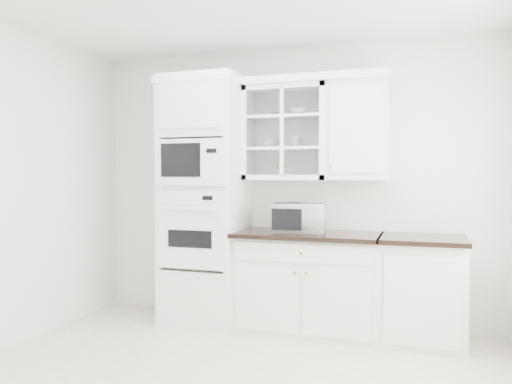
% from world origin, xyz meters
% --- Properties ---
extents(room_shell, '(4.00, 3.50, 2.70)m').
position_xyz_m(room_shell, '(0.00, 0.43, 1.78)').
color(room_shell, white).
rests_on(room_shell, ground).
extents(oven_column, '(0.76, 0.68, 2.40)m').
position_xyz_m(oven_column, '(-0.75, 1.42, 1.20)').
color(oven_column, white).
rests_on(oven_column, ground).
extents(base_cabinet_run, '(1.32, 0.67, 0.92)m').
position_xyz_m(base_cabinet_run, '(0.28, 1.45, 0.46)').
color(base_cabinet_run, white).
rests_on(base_cabinet_run, ground).
extents(extra_base_cabinet, '(0.72, 0.67, 0.92)m').
position_xyz_m(extra_base_cabinet, '(1.28, 1.45, 0.46)').
color(extra_base_cabinet, white).
rests_on(extra_base_cabinet, ground).
extents(upper_cabinet_glass, '(0.80, 0.33, 0.90)m').
position_xyz_m(upper_cabinet_glass, '(0.03, 1.58, 1.85)').
color(upper_cabinet_glass, white).
rests_on(upper_cabinet_glass, room_shell).
extents(upper_cabinet_solid, '(0.55, 0.33, 0.90)m').
position_xyz_m(upper_cabinet_solid, '(0.71, 1.58, 1.85)').
color(upper_cabinet_solid, white).
rests_on(upper_cabinet_solid, room_shell).
extents(crown_molding, '(2.14, 0.38, 0.07)m').
position_xyz_m(crown_molding, '(-0.07, 1.56, 2.33)').
color(crown_molding, white).
rests_on(crown_molding, room_shell).
extents(countertop_microwave, '(0.52, 0.45, 0.27)m').
position_xyz_m(countertop_microwave, '(0.20, 1.40, 1.06)').
color(countertop_microwave, white).
rests_on(countertop_microwave, base_cabinet_run).
extents(bowl_a, '(0.21, 0.21, 0.05)m').
position_xyz_m(bowl_a, '(-0.15, 1.58, 2.03)').
color(bowl_a, white).
rests_on(bowl_a, upper_cabinet_glass).
extents(bowl_b, '(0.23, 0.23, 0.06)m').
position_xyz_m(bowl_b, '(0.14, 1.57, 2.04)').
color(bowl_b, white).
rests_on(bowl_b, upper_cabinet_glass).
extents(cup_a, '(0.13, 0.13, 0.09)m').
position_xyz_m(cup_a, '(-0.13, 1.57, 1.75)').
color(cup_a, white).
rests_on(cup_a, upper_cabinet_glass).
extents(cup_b, '(0.12, 0.12, 0.10)m').
position_xyz_m(cup_b, '(0.11, 1.59, 1.76)').
color(cup_b, white).
rests_on(cup_b, upper_cabinet_glass).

